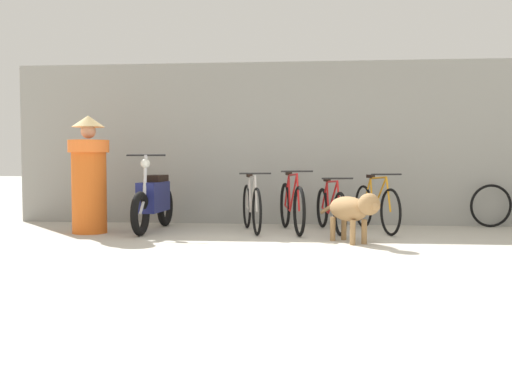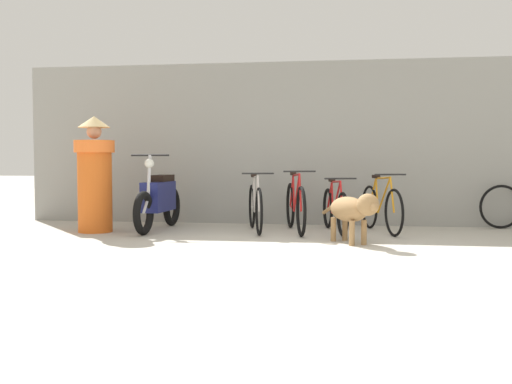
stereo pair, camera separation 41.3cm
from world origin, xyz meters
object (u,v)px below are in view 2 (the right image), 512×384
Objects in this scene: bicycle_0 at (255,207)px; motorcycle at (158,200)px; bicycle_1 at (295,207)px; bicycle_2 at (335,209)px; person_in_robes at (95,174)px; bicycle_3 at (381,208)px; spare_tire_right at (501,207)px; stray_dog at (352,210)px.

motorcycle is at bearing -102.96° from bicycle_0.
bicycle_1 is 1.08× the size of bicycle_2.
bicycle_1 reaches higher than bicycle_2.
bicycle_0 is at bearing 152.21° from person_in_robes.
bicycle_3 is at bearing 96.07° from motorcycle.
person_in_robes is (-3.52, -0.52, 0.52)m from bicycle_2.
bicycle_3 is (0.68, 0.06, 0.03)m from bicycle_2.
bicycle_2 is 1.01× the size of bicycle_3.
bicycle_0 is at bearing -97.08° from bicycle_2.
person_in_robes is 6.24m from spare_tire_right.
bicycle_3 reaches higher than stray_dog.
motorcycle reaches higher than stray_dog.
bicycle_1 is at bearing 150.93° from person_in_robes.
bicycle_1 is at bearing -176.56° from stray_dog.
motorcycle is 1.01m from person_in_robes.
bicycle_0 reaches higher than spare_tire_right.
bicycle_3 is 4.27m from person_in_robes.
motorcycle is (-1.48, -0.05, 0.09)m from bicycle_0.
spare_tire_right is (3.13, 0.89, -0.03)m from bicycle_1.
bicycle_2 is 1.27m from stray_dog.
bicycle_0 is 0.85× the size of motorcycle.
bicycle_1 is at bearing -164.12° from spare_tire_right.
motorcycle is (-3.34, -0.23, 0.10)m from bicycle_3.
bicycle_1 is at bearing 78.47° from bicycle_0.
bicycle_3 is 0.95× the size of person_in_robes.
bicycle_1 is 1.58× the size of stray_dog.
bicycle_1 is 2.08m from motorcycle.
stray_dog is at bearing 22.45° from bicycle_1.
bicycle_3 is at bearing 129.53° from stray_dog.
motorcycle reaches higher than bicycle_2.
bicycle_0 is 3.84m from spare_tire_right.
bicycle_3 is at bearing 83.61° from bicycle_1.
bicycle_2 is (1.18, 0.12, -0.03)m from bicycle_0.
person_in_robes is at bearing -132.85° from stray_dog.
bicycle_2 is at bearing 150.97° from person_in_robes.
bicycle_2 is at bearing 81.10° from bicycle_0.
motorcycle is at bearing -103.16° from bicycle_3.
bicycle_1 is 2.58× the size of spare_tire_right.
bicycle_3 is at bearing 150.41° from person_in_robes.
person_in_robes is (-0.86, -0.35, 0.40)m from motorcycle.
bicycle_2 is at bearing 85.60° from bicycle_1.
bicycle_2 is 0.68m from bicycle_3.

